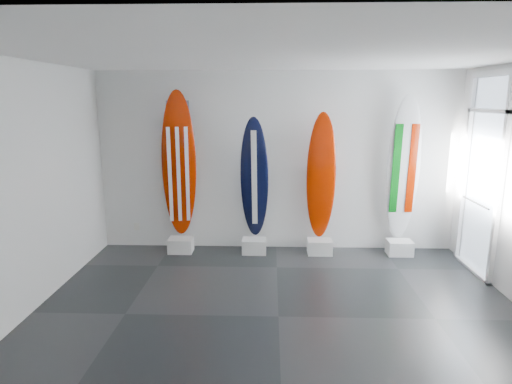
{
  "coord_description": "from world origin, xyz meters",
  "views": [
    {
      "loc": [
        -0.11,
        -4.75,
        2.55
      ],
      "look_at": [
        -0.32,
        1.4,
        1.22
      ],
      "focal_mm": 30.44,
      "sensor_mm": 36.0,
      "label": 1
    }
  ],
  "objects_px": {
    "surfboard_usa": "(179,166)",
    "surfboard_italy": "(403,169)",
    "surfboard_swiss": "(321,177)",
    "surfboard_navy": "(254,179)"
  },
  "relations": [
    {
      "from": "surfboard_navy",
      "to": "surfboard_italy",
      "type": "xyz_separation_m",
      "value": [
        2.42,
        0.0,
        0.18
      ]
    },
    {
      "from": "surfboard_navy",
      "to": "surfboard_swiss",
      "type": "height_order",
      "value": "surfboard_swiss"
    },
    {
      "from": "surfboard_usa",
      "to": "surfboard_italy",
      "type": "distance_m",
      "value": 3.66
    },
    {
      "from": "surfboard_swiss",
      "to": "surfboard_italy",
      "type": "height_order",
      "value": "surfboard_italy"
    },
    {
      "from": "surfboard_usa",
      "to": "surfboard_italy",
      "type": "bearing_deg",
      "value": -11.98
    },
    {
      "from": "surfboard_usa",
      "to": "surfboard_italy",
      "type": "xyz_separation_m",
      "value": [
        3.66,
        0.0,
        -0.03
      ]
    },
    {
      "from": "surfboard_usa",
      "to": "surfboard_swiss",
      "type": "height_order",
      "value": "surfboard_usa"
    },
    {
      "from": "surfboard_navy",
      "to": "surfboard_swiss",
      "type": "bearing_deg",
      "value": 4.23
    },
    {
      "from": "surfboard_italy",
      "to": "surfboard_usa",
      "type": "bearing_deg",
      "value": 178.38
    },
    {
      "from": "surfboard_swiss",
      "to": "surfboard_italy",
      "type": "bearing_deg",
      "value": 2.7
    }
  ]
}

